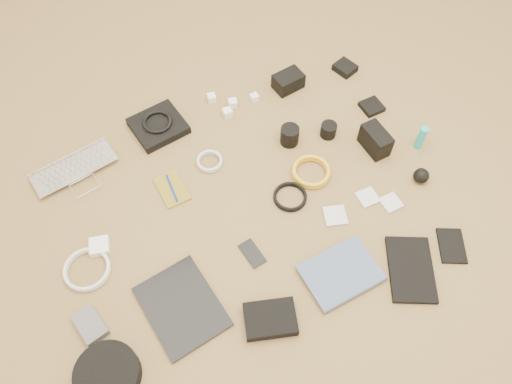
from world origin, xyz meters
name	(u,v)px	position (x,y,z in m)	size (l,w,h in m)	color
laptop	(79,177)	(-0.53, 0.35, 0.01)	(0.31, 0.21, 0.02)	#B9B9BD
headphone_pouch	(158,126)	(-0.20, 0.46, 0.02)	(0.19, 0.18, 0.03)	black
headphones	(157,122)	(-0.20, 0.46, 0.04)	(0.12, 0.12, 0.01)	black
charger_a	(212,98)	(0.04, 0.52, 0.02)	(0.03, 0.03, 0.03)	white
charger_b	(233,103)	(0.11, 0.46, 0.02)	(0.03, 0.03, 0.03)	white
charger_c	(254,97)	(0.20, 0.46, 0.01)	(0.03, 0.03, 0.03)	white
charger_d	(227,113)	(0.07, 0.42, 0.02)	(0.03, 0.03, 0.03)	white
dslr_camera	(288,81)	(0.36, 0.47, 0.03)	(0.12, 0.08, 0.07)	black
lens_pouch	(345,68)	(0.62, 0.46, 0.01)	(0.07, 0.08, 0.03)	black
notebook_olive	(172,189)	(-0.24, 0.17, 0.00)	(0.09, 0.14, 0.01)	olive
pen_blue	(172,188)	(-0.24, 0.17, 0.01)	(0.01, 0.01, 0.12)	#1520AB
cable_white_a	(210,162)	(-0.08, 0.23, 0.01)	(0.10, 0.10, 0.01)	silver
lens_a	(290,135)	(0.24, 0.21, 0.04)	(0.07, 0.07, 0.08)	black
lens_b	(328,130)	(0.39, 0.18, 0.03)	(0.06, 0.06, 0.06)	black
card_reader	(372,107)	(0.61, 0.23, 0.01)	(0.08, 0.08, 0.02)	black
power_brick	(100,246)	(-0.53, 0.04, 0.01)	(0.06, 0.06, 0.03)	white
cable_white_b	(88,270)	(-0.59, -0.02, 0.01)	(0.15, 0.15, 0.01)	silver
cable_black	(290,198)	(0.13, -0.03, 0.01)	(0.12, 0.12, 0.01)	black
cable_yellow	(311,173)	(0.25, 0.04, 0.01)	(0.14, 0.14, 0.02)	gold
flash	(375,140)	(0.52, 0.05, 0.05)	(0.07, 0.12, 0.09)	black
lens_cleaner	(421,138)	(0.68, 0.00, 0.05)	(0.03, 0.03, 0.10)	#1BB3AE
battery_charger	(91,325)	(-0.62, -0.21, 0.02)	(0.07, 0.11, 0.03)	#515155
tablet	(182,307)	(-0.35, -0.26, 0.01)	(0.21, 0.28, 0.01)	black
phone	(252,253)	(-0.07, -0.17, 0.00)	(0.05, 0.10, 0.01)	black
filter_case_left	(335,216)	(0.25, -0.15, 0.01)	(0.08, 0.08, 0.01)	silver
filter_case_mid	(368,197)	(0.39, -0.13, 0.00)	(0.07, 0.07, 0.01)	silver
filter_case_right	(391,203)	(0.45, -0.18, 0.00)	(0.07, 0.07, 0.01)	silver
air_blower	(421,176)	(0.60, -0.14, 0.03)	(0.06, 0.06, 0.06)	black
headphone_case	(108,375)	(-0.61, -0.37, 0.03)	(0.19, 0.19, 0.05)	black
drive_case	(270,319)	(-0.11, -0.40, 0.02)	(0.16, 0.11, 0.04)	black
paperback	(356,297)	(0.17, -0.44, 0.01)	(0.18, 0.24, 0.02)	#485A7A
notebook_black_a	(411,269)	(0.38, -0.43, 0.01)	(0.14, 0.23, 0.02)	black
notebook_black_b	(451,246)	(0.55, -0.41, 0.01)	(0.08, 0.13, 0.01)	black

